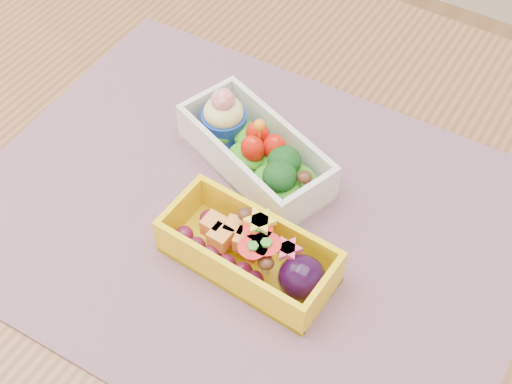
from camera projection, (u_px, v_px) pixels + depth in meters
The scene contains 4 objects.
table at pixel (264, 257), 0.81m from camera, with size 1.20×0.80×0.75m.
placemat at pixel (247, 216), 0.72m from camera, with size 0.57×0.44×0.00m, color #8A5F71.
bento_white at pixel (255, 150), 0.75m from camera, with size 0.19×0.13×0.07m.
bento_yellow at pixel (252, 252), 0.66m from camera, with size 0.17×0.08×0.06m.
Camera 1 is at (0.23, -0.39, 1.33)m, focal length 49.21 mm.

